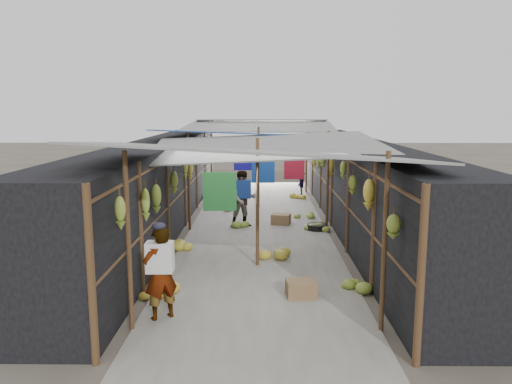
{
  "coord_description": "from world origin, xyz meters",
  "views": [
    {
      "loc": [
        0.06,
        -6.78,
        3.17
      ],
      "look_at": [
        -0.04,
        4.65,
        1.25
      ],
      "focal_mm": 35.0,
      "sensor_mm": 36.0,
      "label": 1
    }
  ],
  "objects_px": {
    "black_basin": "(317,227)",
    "vendor_seated": "(300,183)",
    "shopper_blue": "(244,199)",
    "vendor_elderly": "(160,274)",
    "crate_near": "(301,289)"
  },
  "relations": [
    {
      "from": "crate_near",
      "to": "black_basin",
      "type": "bearing_deg",
      "value": 74.79
    },
    {
      "from": "crate_near",
      "to": "black_basin",
      "type": "height_order",
      "value": "crate_near"
    },
    {
      "from": "black_basin",
      "to": "shopper_blue",
      "type": "bearing_deg",
      "value": 169.03
    },
    {
      "from": "shopper_blue",
      "to": "vendor_seated",
      "type": "height_order",
      "value": "shopper_blue"
    },
    {
      "from": "vendor_elderly",
      "to": "crate_near",
      "type": "bearing_deg",
      "value": 167.95
    },
    {
      "from": "crate_near",
      "to": "shopper_blue",
      "type": "height_order",
      "value": "shopper_blue"
    },
    {
      "from": "crate_near",
      "to": "vendor_elderly",
      "type": "distance_m",
      "value": 2.44
    },
    {
      "from": "shopper_blue",
      "to": "vendor_seated",
      "type": "bearing_deg",
      "value": 51.76
    },
    {
      "from": "black_basin",
      "to": "vendor_seated",
      "type": "distance_m",
      "value": 5.18
    },
    {
      "from": "shopper_blue",
      "to": "vendor_seated",
      "type": "distance_m",
      "value": 5.16
    },
    {
      "from": "shopper_blue",
      "to": "black_basin",
      "type": "bearing_deg",
      "value": -27.43
    },
    {
      "from": "vendor_elderly",
      "to": "vendor_seated",
      "type": "relative_size",
      "value": 1.49
    },
    {
      "from": "vendor_elderly",
      "to": "vendor_seated",
      "type": "bearing_deg",
      "value": -139.49
    },
    {
      "from": "black_basin",
      "to": "shopper_blue",
      "type": "xyz_separation_m",
      "value": [
        -1.95,
        0.38,
        0.68
      ]
    },
    {
      "from": "shopper_blue",
      "to": "vendor_seated",
      "type": "relative_size",
      "value": 1.58
    }
  ]
}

